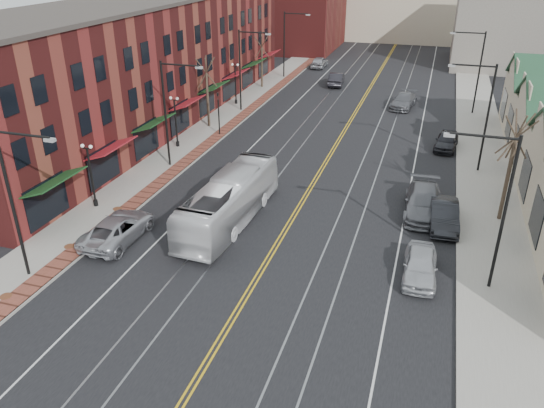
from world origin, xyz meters
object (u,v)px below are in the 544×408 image
Objects in this scene: parked_car_a at (420,265)px; parked_car_c at (423,202)px; transit_bus at (229,201)px; parked_car_b at (444,215)px; parked_suv at (118,229)px; parked_car_d at (447,141)px.

parked_car_a is 0.75× the size of parked_car_c.
parked_car_a is at bearing -90.18° from parked_car_c.
transit_bus is 2.32× the size of parked_car_b.
parked_suv is 19.63m from parked_car_b.
parked_car_d is (12.65, 17.83, -0.78)m from transit_bus.
parked_car_b is (1.05, 6.21, 0.04)m from parked_car_a.
transit_bus is 2.53× the size of parked_car_a.
parked_suv is 28.35m from parked_car_d.
parked_suv is (-5.45, -3.98, -0.75)m from transit_bus.
parked_car_c reaches higher than parked_car_a.
transit_bus is 13.19m from parked_car_b.
parked_suv is 1.27× the size of parked_car_a.
parked_suv is 1.16× the size of parked_car_b.
parked_car_c reaches higher than parked_car_d.
parked_car_c is at bearing -152.03° from parked_suv.
transit_bus is 1.89× the size of parked_car_c.
transit_bus is 2.53× the size of parked_car_d.
parked_car_a is at bearing 169.64° from transit_bus.
parked_car_c reaches higher than parked_car_b.
parked_car_c is (11.40, 4.82, -0.67)m from transit_bus.
parked_suv is 17.14m from parked_car_a.
parked_car_d is at bearing -129.31° from parked_suv.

